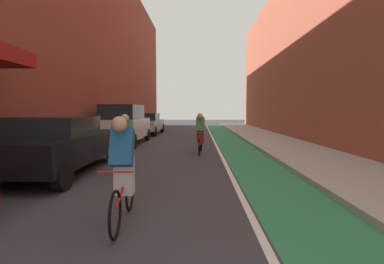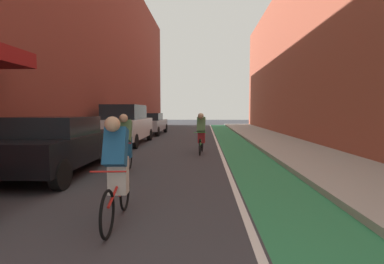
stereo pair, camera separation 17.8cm
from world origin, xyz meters
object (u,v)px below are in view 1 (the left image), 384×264
at_px(parked_sedan_black, 60,144).
at_px(parked_suv_white, 124,124).
at_px(cyclist_trailing, 200,133).
at_px(cyclist_lead, 123,170).
at_px(cyclist_mid, 127,142).
at_px(parked_sedan_silver, 147,123).

height_order(parked_sedan_black, parked_suv_white, parked_suv_white).
bearing_deg(cyclist_trailing, cyclist_lead, -99.72).
xyz_separation_m(parked_suv_white, cyclist_mid, (1.85, -6.53, -0.17)).
bearing_deg(cyclist_lead, cyclist_trailing, 80.28).
relative_size(parked_suv_white, cyclist_mid, 2.75).
relative_size(parked_sedan_black, parked_sedan_silver, 1.02).
relative_size(parked_sedan_silver, cyclist_mid, 2.72).
relative_size(parked_sedan_black, cyclist_lead, 2.77).
height_order(parked_sedan_silver, cyclist_mid, cyclist_mid).
relative_size(parked_suv_white, cyclist_lead, 2.74).
height_order(cyclist_lead, cyclist_mid, cyclist_lead).
xyz_separation_m(parked_sedan_black, parked_sedan_silver, (-0.00, 12.51, -0.00)).
bearing_deg(parked_sedan_silver, cyclist_trailing, -66.93).
distance_m(parked_suv_white, parked_sedan_silver, 6.06).
distance_m(cyclist_mid, cyclist_trailing, 4.10).
relative_size(parked_sedan_black, parked_suv_white, 1.01).
bearing_deg(parked_suv_white, cyclist_trailing, -37.54).
bearing_deg(parked_sedan_silver, cyclist_lead, -80.49).
relative_size(parked_suv_white, parked_sedan_silver, 1.01).
bearing_deg(cyclist_lead, parked_suv_white, 105.14).
bearing_deg(parked_sedan_silver, parked_sedan_black, -89.99).
xyz_separation_m(cyclist_lead, cyclist_trailing, (1.18, 6.87, -0.00)).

